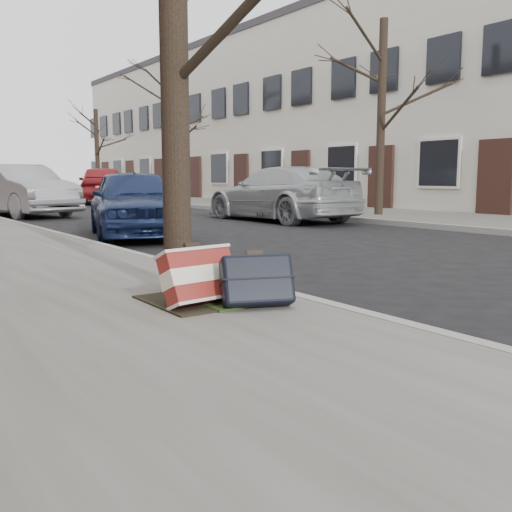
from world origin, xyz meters
TOP-DOWN VIEW (x-y plane):
  - ground at (0.00, 0.00)m, footprint 120.00×120.00m
  - far_sidewalk at (7.80, 15.00)m, footprint 4.00×70.00m
  - house_far at (13.15, 16.00)m, footprint 6.70×40.00m
  - dirt_patch at (-2.00, 1.20)m, footprint 0.85×0.85m
  - suitcase_red at (-2.12, 1.05)m, footprint 0.61×0.38m
  - suitcase_navy at (-1.80, 0.74)m, footprint 0.62×0.49m
  - car_near_front at (0.06, 7.24)m, footprint 2.57×4.04m
  - car_near_mid at (-0.24, 14.47)m, footprint 2.42×4.68m
  - car_far_front at (4.66, 8.72)m, footprint 1.92×4.69m
  - car_far_back at (4.58, 20.89)m, footprint 3.35×5.02m
  - tree_far_a at (7.20, 7.74)m, footprint 0.22×0.22m
  - tree_far_b at (7.20, 19.80)m, footprint 0.22×0.22m
  - tree_far_c at (7.20, 28.43)m, footprint 0.23×0.23m

SIDE VIEW (x-z plane):
  - ground at x=0.00m, z-range 0.00..0.00m
  - far_sidewalk at x=7.80m, z-range 0.00..0.12m
  - dirt_patch at x=-2.00m, z-range 0.12..0.14m
  - suitcase_navy at x=-1.80m, z-range 0.12..0.54m
  - suitcase_red at x=-2.12m, z-range 0.12..0.57m
  - car_near_front at x=0.06m, z-range 0.00..1.28m
  - car_far_front at x=4.66m, z-range 0.00..1.36m
  - car_near_mid at x=-0.24m, z-range 0.00..1.47m
  - car_far_back at x=4.58m, z-range 0.00..1.59m
  - tree_far_c at x=7.20m, z-range 0.12..4.80m
  - tree_far_a at x=7.20m, z-range 0.12..5.10m
  - tree_far_b at x=7.20m, z-range 0.12..5.48m
  - house_far at x=13.15m, z-range 0.00..7.20m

